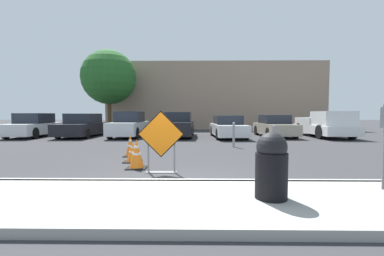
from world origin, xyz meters
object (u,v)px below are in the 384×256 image
object	(u,v)px
parked_car_fourth	(179,125)
pickup_truck	(326,126)
parked_car_third	(129,125)
trash_bin	(271,165)
traffic_cone_nearest	(137,154)
bollard_second	(274,136)
traffic_cone_second	(133,152)
parked_car_second	(83,126)
parked_car_fifth	(228,127)
parked_car_nearest	(34,126)
bollard_nearest	(234,134)
parked_car_sixth	(274,127)
road_closed_sign	(161,139)
traffic_cone_third	(130,146)

from	to	relation	value
parked_car_fourth	pickup_truck	distance (m)	9.29
parked_car_third	trash_bin	bearing A→B (deg)	116.08
traffic_cone_nearest	bollard_second	distance (m)	6.77
traffic_cone_second	parked_car_third	bearing A→B (deg)	105.12
parked_car_third	pickup_truck	distance (m)	12.39
parked_car_second	trash_bin	world-z (taller)	parked_car_second
parked_car_third	trash_bin	distance (m)	13.28
traffic_cone_nearest	parked_car_fifth	world-z (taller)	parked_car_fifth
parked_car_second	pickup_truck	size ratio (longest dim) A/B	0.90
parked_car_nearest	bollard_nearest	bearing A→B (deg)	154.69
parked_car_sixth	trash_bin	distance (m)	13.21
road_closed_sign	trash_bin	xyz separation A→B (m)	(2.04, -2.28, -0.18)
traffic_cone_third	parked_car_second	world-z (taller)	parked_car_second
traffic_cone_nearest	bollard_nearest	xyz separation A→B (m)	(3.28, 4.50, 0.19)
bollard_second	parked_car_third	bearing A→B (deg)	147.93
bollard_second	parked_car_fourth	bearing A→B (deg)	131.68
parked_car_sixth	pickup_truck	world-z (taller)	pickup_truck
traffic_cone_third	parked_car_sixth	xyz separation A→B (m)	(7.36, 7.84, 0.28)
traffic_cone_third	parked_car_third	size ratio (longest dim) A/B	0.18
traffic_cone_nearest	parked_car_third	xyz separation A→B (m)	(-2.60, 9.30, 0.35)
bollard_second	road_closed_sign	bearing A→B (deg)	-130.43
trash_bin	bollard_second	size ratio (longest dim) A/B	1.09
traffic_cone_nearest	bollard_second	bearing A→B (deg)	41.73
parked_car_second	parked_car_fourth	size ratio (longest dim) A/B	0.99
traffic_cone_second	parked_car_fourth	bearing A→B (deg)	84.55
traffic_cone_second	traffic_cone_third	xyz separation A→B (m)	(-0.33, 1.02, 0.07)
road_closed_sign	parked_car_second	xyz separation A→B (m)	(-6.44, 10.20, -0.17)
traffic_cone_nearest	parked_car_nearest	bearing A→B (deg)	132.86
bollard_second	parked_car_nearest	bearing A→B (deg)	160.22
parked_car_fifth	bollard_nearest	distance (m)	4.62
parked_car_fourth	bollard_nearest	size ratio (longest dim) A/B	4.27
traffic_cone_third	parked_car_sixth	size ratio (longest dim) A/B	0.17
pickup_truck	traffic_cone_nearest	bearing A→B (deg)	44.81
trash_bin	bollard_second	xyz separation A→B (m)	(2.27, 7.34, -0.16)
parked_car_second	parked_car_sixth	bearing A→B (deg)	-179.30
parked_car_fourth	road_closed_sign	bearing A→B (deg)	92.62
parked_car_second	parked_car_fifth	distance (m)	9.31
parked_car_second	trash_bin	bearing A→B (deg)	124.31
traffic_cone_nearest	parked_car_nearest	world-z (taller)	parked_car_nearest
parked_car_fifth	trash_bin	size ratio (longest dim) A/B	4.39
parked_car_fourth	traffic_cone_third	bearing A→B (deg)	82.67
traffic_cone_third	trash_bin	distance (m)	5.89
parked_car_sixth	bollard_nearest	bearing A→B (deg)	55.17
road_closed_sign	trash_bin	size ratio (longest dim) A/B	1.48
pickup_truck	parked_car_fifth	bearing A→B (deg)	3.31
traffic_cone_second	parked_car_second	world-z (taller)	parked_car_second
road_closed_sign	parked_car_fifth	world-z (taller)	road_closed_sign
trash_bin	parked_car_fourth	bearing A→B (deg)	100.40
traffic_cone_nearest	pickup_truck	bearing A→B (deg)	43.69
bollard_nearest	bollard_second	distance (m)	1.77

